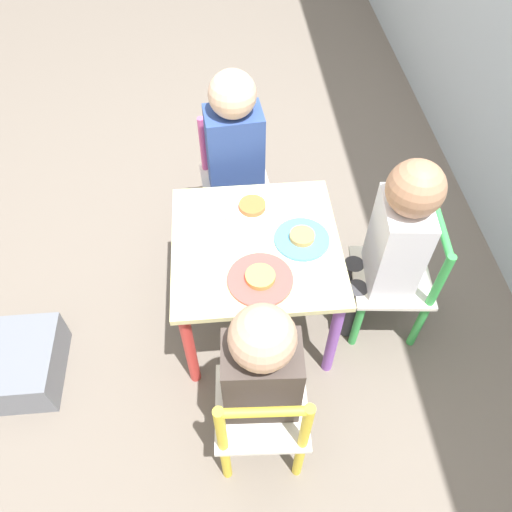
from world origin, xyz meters
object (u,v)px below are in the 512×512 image
kids_table (256,257)px  chair_yellow (262,417)px  storage_bin (27,363)px  child_left (235,151)px  plate_left (252,208)px  chair_green (397,279)px  plate_right (260,279)px  chair_pink (235,182)px  plate_back (302,238)px  child_back (393,240)px  child_right (261,369)px

kids_table → chair_yellow: size_ratio=1.04×
kids_table → storage_bin: (0.17, -0.79, -0.28)m
child_left → storage_bin: size_ratio=2.57×
child_left → plate_left: (0.28, 0.04, -0.01)m
chair_green → plate_right: size_ratio=2.59×
chair_pink → plate_left: size_ratio=2.57×
plate_left → storage_bin: size_ratio=0.67×
kids_table → chair_yellow: bearing=-3.0°
kids_table → plate_back: size_ratio=3.03×
chair_yellow → kids_table: bearing=-90.0°
chair_pink → child_back: 0.73m
chair_yellow → child_left: (-0.90, -0.01, 0.20)m
kids_table → child_back: bearing=84.4°
chair_green → chair_pink: bearing=-129.6°
plate_right → storage_bin: 0.87m
child_left → plate_right: size_ratio=3.88×
child_back → chair_yellow: bearing=-39.8°
plate_left → kids_table: bearing=-0.0°
child_back → plate_back: child_back is taller
kids_table → chair_yellow: (0.48, -0.02, -0.11)m
child_back → child_right: 0.58m
chair_pink → plate_right: size_ratio=2.59×
chair_yellow → plate_right: chair_yellow is taller
chair_yellow → storage_bin: size_ratio=1.72×
chair_pink → child_left: 0.21m
child_left → child_back: bearing=-50.4°
chair_yellow → plate_right: size_ratio=2.59×
chair_green → plate_back: bearing=-92.4°
kids_table → storage_bin: size_ratio=1.79×
kids_table → child_left: bearing=-174.7°
plate_right → chair_green: bearing=101.5°
plate_left → plate_back: 0.20m
kids_table → child_left: size_ratio=0.70×
plate_right → storage_bin: bearing=-88.2°
child_right → storage_bin: bearing=-15.1°
child_right → plate_back: 0.45m
chair_pink → child_left: (0.06, 0.01, 0.20)m
chair_yellow → storage_bin: 0.84m
kids_table → child_right: size_ratio=0.76×
child_back → kids_table: bearing=-90.0°
child_left → plate_back: (0.42, 0.18, -0.01)m
child_left → plate_back: bearing=-71.8°
chair_green → chair_yellow: 0.67m
kids_table → chair_yellow: 0.49m
chair_green → storage_bin: (0.12, -1.27, -0.17)m
chair_yellow → child_right: 0.18m
child_back → plate_right: (0.10, -0.42, -0.01)m
child_left → plate_left: size_ratio=3.85×
chair_green → child_back: bearing=-90.0°
chair_yellow → child_right: (-0.06, 0.00, 0.17)m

